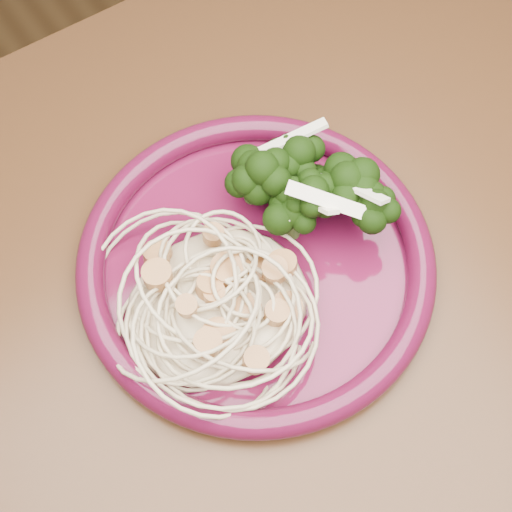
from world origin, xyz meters
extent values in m
cube|color=#472814|center=(0.00, 0.00, 0.73)|extent=(1.20, 0.80, 0.04)
cylinder|color=#472814|center=(0.55, 0.35, 0.35)|extent=(0.06, 0.06, 0.71)
cylinder|color=#520C29|center=(0.07, 0.07, 0.75)|extent=(0.35, 0.35, 0.01)
torus|color=#520A28|center=(0.07, 0.07, 0.76)|extent=(0.36, 0.36, 0.02)
ellipsoid|color=beige|center=(0.02, 0.06, 0.77)|extent=(0.18, 0.17, 0.03)
ellipsoid|color=black|center=(0.13, 0.09, 0.78)|extent=(0.14, 0.18, 0.05)
camera|label=1|loc=(-0.08, -0.15, 1.27)|focal=50.00mm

